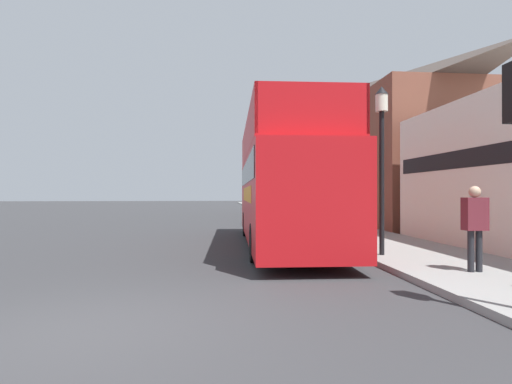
# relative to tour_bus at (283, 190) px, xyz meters

# --- Properties ---
(ground_plane) EXTENTS (144.00, 144.00, 0.00)m
(ground_plane) POSITION_rel_tour_bus_xyz_m (-3.90, 12.91, -1.89)
(ground_plane) COLOR #333335
(sidewalk) EXTENTS (3.46, 108.00, 0.14)m
(sidewalk) POSITION_rel_tour_bus_xyz_m (3.34, 9.91, -1.82)
(sidewalk) COLOR gray
(sidewalk) RESTS_ON ground_plane
(brick_terrace_rear) EXTENTS (6.00, 23.59, 9.58)m
(brick_terrace_rear) POSITION_rel_tour_bus_xyz_m (8.07, 14.50, 2.90)
(brick_terrace_rear) COLOR brown
(brick_terrace_rear) RESTS_ON ground_plane
(tour_bus) EXTENTS (2.85, 10.68, 4.14)m
(tour_bus) POSITION_rel_tour_bus_xyz_m (0.00, 0.00, 0.00)
(tour_bus) COLOR red
(tour_bus) RESTS_ON ground_plane
(parked_car_ahead_of_bus) EXTENTS (1.99, 4.20, 1.35)m
(parked_car_ahead_of_bus) POSITION_rel_tour_bus_xyz_m (0.47, 8.95, -1.26)
(parked_car_ahead_of_bus) COLOR #9E9EA3
(parked_car_ahead_of_bus) RESTS_ON ground_plane
(pedestrian_second) EXTENTS (0.47, 0.26, 1.78)m
(pedestrian_second) POSITION_rel_tour_bus_xyz_m (3.12, -5.53, -0.68)
(pedestrian_second) COLOR #232328
(pedestrian_second) RESTS_ON sidewalk
(lamp_post_nearest) EXTENTS (0.35, 0.35, 4.47)m
(lamp_post_nearest) POSITION_rel_tour_bus_xyz_m (2.14, -3.13, 1.35)
(lamp_post_nearest) COLOR black
(lamp_post_nearest) RESTS_ON sidewalk
(lamp_post_second) EXTENTS (0.35, 0.35, 4.68)m
(lamp_post_second) POSITION_rel_tour_bus_xyz_m (2.15, 5.96, 1.48)
(lamp_post_second) COLOR black
(lamp_post_second) RESTS_ON sidewalk
(lamp_post_third) EXTENTS (0.35, 0.35, 4.90)m
(lamp_post_third) POSITION_rel_tour_bus_xyz_m (2.05, 15.05, 1.62)
(lamp_post_third) COLOR black
(lamp_post_third) RESTS_ON sidewalk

